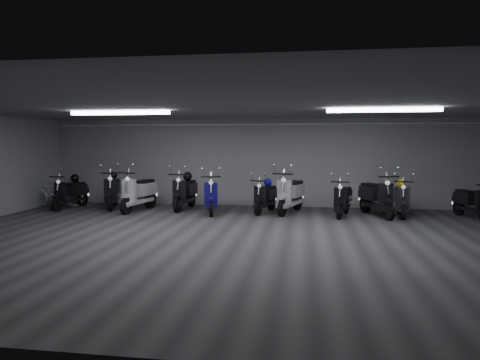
# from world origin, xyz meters

# --- Properties ---
(floor) EXTENTS (14.00, 10.00, 0.01)m
(floor) POSITION_xyz_m (0.00, 0.00, -0.01)
(floor) COLOR #353537
(floor) RESTS_ON ground
(ceiling) EXTENTS (14.00, 10.00, 0.01)m
(ceiling) POSITION_xyz_m (0.00, 0.00, 2.80)
(ceiling) COLOR slate
(ceiling) RESTS_ON ground
(back_wall) EXTENTS (14.00, 0.01, 2.80)m
(back_wall) POSITION_xyz_m (0.00, 5.00, 1.40)
(back_wall) COLOR gray
(back_wall) RESTS_ON ground
(front_wall) EXTENTS (14.00, 0.01, 2.80)m
(front_wall) POSITION_xyz_m (0.00, -5.00, 1.40)
(front_wall) COLOR gray
(front_wall) RESTS_ON ground
(fluor_strip_left) EXTENTS (2.40, 0.18, 0.08)m
(fluor_strip_left) POSITION_xyz_m (-3.00, 1.00, 2.74)
(fluor_strip_left) COLOR white
(fluor_strip_left) RESTS_ON ceiling
(fluor_strip_right) EXTENTS (2.40, 0.18, 0.08)m
(fluor_strip_right) POSITION_xyz_m (3.00, 1.00, 2.74)
(fluor_strip_right) COLOR white
(fluor_strip_right) RESTS_ON ceiling
(conduit) EXTENTS (13.60, 0.05, 0.05)m
(conduit) POSITION_xyz_m (0.00, 4.92, 2.62)
(conduit) COLOR white
(conduit) RESTS_ON back_wall
(scooter_0) EXTENTS (0.84, 1.79, 1.28)m
(scooter_0) POSITION_xyz_m (-5.82, 3.54, 0.64)
(scooter_0) COLOR black
(scooter_0) RESTS_ON floor
(scooter_1) EXTENTS (1.21, 2.00, 1.41)m
(scooter_1) POSITION_xyz_m (-4.56, 3.82, 0.71)
(scooter_1) COLOR black
(scooter_1) RESTS_ON floor
(scooter_2) EXTENTS (1.01, 2.06, 1.47)m
(scooter_2) POSITION_xyz_m (-3.53, 3.38, 0.73)
(scooter_2) COLOR #B8B8BC
(scooter_2) RESTS_ON floor
(scooter_3) EXTENTS (0.76, 1.90, 1.39)m
(scooter_3) POSITION_xyz_m (-2.25, 3.87, 0.69)
(scooter_3) COLOR black
(scooter_3) RESTS_ON floor
(scooter_4) EXTENTS (1.04, 1.93, 1.37)m
(scooter_4) POSITION_xyz_m (-1.34, 3.34, 0.68)
(scooter_4) COLOR navy
(scooter_4) RESTS_ON floor
(scooter_5) EXTENTS (0.97, 1.72, 1.21)m
(scooter_5) POSITION_xyz_m (0.21, 3.64, 0.61)
(scooter_5) COLOR black
(scooter_5) RESTS_ON floor
(scooter_6) EXTENTS (1.24, 2.08, 1.47)m
(scooter_6) POSITION_xyz_m (0.95, 3.63, 0.73)
(scooter_6) COLOR #B0B1B5
(scooter_6) RESTS_ON floor
(scooter_7) EXTENTS (0.96, 1.76, 1.24)m
(scooter_7) POSITION_xyz_m (2.41, 3.37, 0.62)
(scooter_7) COLOR black
(scooter_7) RESTS_ON floor
(scooter_8) EXTENTS (1.23, 2.02, 1.43)m
(scooter_8) POSITION_xyz_m (3.32, 3.47, 0.71)
(scooter_8) COLOR black
(scooter_8) RESTS_ON floor
(scooter_9) EXTENTS (0.78, 1.75, 1.26)m
(scooter_9) POSITION_xyz_m (4.00, 3.56, 0.63)
(scooter_9) COLOR black
(scooter_9) RESTS_ON floor
(bicycle) EXTENTS (1.79, 0.83, 1.12)m
(bicycle) POSITION_xyz_m (-6.50, 3.90, 0.56)
(bicycle) COLOR white
(bicycle) RESTS_ON floor
(scooter_10) EXTENTS (0.93, 1.70, 1.21)m
(scooter_10) POSITION_xyz_m (5.77, 3.43, 0.60)
(scooter_10) COLOR black
(scooter_10) RESTS_ON floor
(helmet_0) EXTENTS (0.25, 0.25, 0.25)m
(helmet_0) POSITION_xyz_m (4.03, 3.79, 0.90)
(helmet_0) COLOR yellow
(helmet_0) RESTS_ON scooter_9
(helmet_1) EXTENTS (0.28, 0.28, 0.28)m
(helmet_1) POSITION_xyz_m (-2.24, 4.13, 1.00)
(helmet_1) COLOR black
(helmet_1) RESTS_ON scooter_3
(helmet_2) EXTENTS (0.26, 0.26, 0.26)m
(helmet_2) POSITION_xyz_m (-5.78, 3.77, 0.92)
(helmet_2) COLOR black
(helmet_2) RESTS_ON scooter_0
(helmet_3) EXTENTS (0.25, 0.25, 0.25)m
(helmet_3) POSITION_xyz_m (-4.65, 4.07, 1.00)
(helmet_3) COLOR black
(helmet_3) RESTS_ON scooter_1
(helmet_4) EXTENTS (0.24, 0.24, 0.24)m
(helmet_4) POSITION_xyz_m (0.28, 3.86, 0.87)
(helmet_4) COLOR #0F0E9F
(helmet_4) RESTS_ON scooter_5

